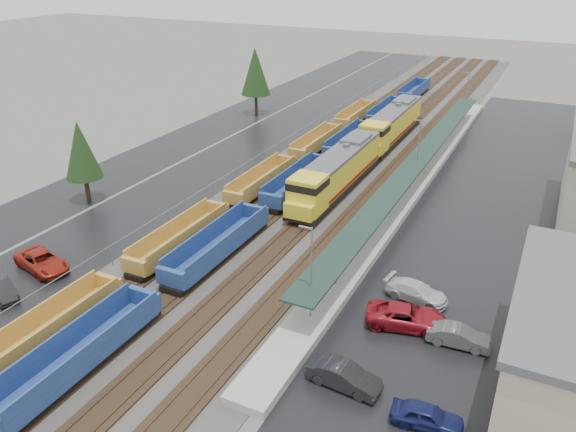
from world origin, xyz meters
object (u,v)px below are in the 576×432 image
at_px(parked_car_west_c, 42,261).
at_px(locomotive_lead, 336,173).
at_px(parked_car_east_d, 427,417).
at_px(parked_car_east_b, 406,317).
at_px(parked_car_east_e, 459,337).
at_px(parked_car_east_a, 344,376).
at_px(well_string_yellow, 226,206).
at_px(parked_car_east_c, 417,292).
at_px(well_string_blue, 299,182).
at_px(locomotive_trail, 391,125).
at_px(parked_car_west_b, 1,288).

bearing_deg(parked_car_west_c, locomotive_lead, -18.01).
bearing_deg(parked_car_west_c, parked_car_east_d, -81.18).
bearing_deg(parked_car_east_b, parked_car_east_d, -170.08).
bearing_deg(parked_car_east_e, parked_car_east_b, 77.74).
xyz_separation_m(parked_car_east_b, parked_car_east_d, (3.70, -8.92, -0.10)).
bearing_deg(parked_car_east_a, parked_car_east_e, -33.43).
xyz_separation_m(well_string_yellow, parked_car_east_a, (20.13, -18.20, -0.34)).
height_order(parked_car_west_c, parked_car_east_a, parked_car_west_c).
xyz_separation_m(parked_car_east_b, parked_car_east_c, (-0.21, 3.76, -0.09)).
distance_m(parked_car_east_b, parked_car_east_d, 9.66).
bearing_deg(parked_car_east_e, well_string_yellow, 62.98).
xyz_separation_m(well_string_blue, parked_car_east_e, (21.85, -20.02, -0.48)).
distance_m(locomotive_trail, parked_car_west_b, 54.71).
distance_m(locomotive_lead, parked_car_east_b, 25.12).
height_order(locomotive_lead, parked_car_east_d, locomotive_lead).
height_order(parked_car_west_c, parked_car_east_b, parked_car_east_b).
bearing_deg(parked_car_east_d, parked_car_east_c, 11.72).
relative_size(well_string_blue, parked_car_east_a, 24.12).
height_order(parked_car_east_b, parked_car_east_c, parked_car_east_b).
distance_m(parked_car_east_b, parked_car_east_e, 3.94).
bearing_deg(well_string_yellow, parked_car_east_a, -42.12).
height_order(well_string_yellow, parked_car_east_b, well_string_yellow).
distance_m(locomotive_lead, well_string_blue, 4.44).
bearing_deg(parked_car_east_a, parked_car_east_c, -3.58).
relative_size(locomotive_lead, parked_car_east_d, 5.18).
xyz_separation_m(well_string_yellow, parked_car_east_e, (25.85, -10.80, -0.41)).
bearing_deg(parked_car_west_c, well_string_blue, -12.55).
bearing_deg(parked_car_west_c, well_string_yellow, -14.10).
xyz_separation_m(parked_car_east_c, parked_car_east_d, (3.91, -12.68, -0.01)).
bearing_deg(locomotive_trail, parked_car_east_b, -71.55).
bearing_deg(parked_car_west_c, parked_car_east_c, -58.46).
relative_size(locomotive_trail, parked_car_east_e, 4.99).
bearing_deg(parked_car_east_d, locomotive_trail, 13.77).
distance_m(well_string_yellow, parked_car_east_b, 24.23).
xyz_separation_m(parked_car_west_c, parked_car_east_e, (34.42, 5.44, -0.08)).
relative_size(parked_car_west_c, parked_car_east_b, 0.98).
relative_size(locomotive_lead, parked_car_east_b, 3.72).
height_order(locomotive_lead, parked_car_east_e, locomotive_lead).
bearing_deg(parked_car_west_b, parked_car_east_c, -41.77).
bearing_deg(parked_car_east_c, parked_car_west_c, 116.46).
distance_m(locomotive_lead, locomotive_trail, 21.00).
height_order(well_string_blue, parked_car_east_c, well_string_blue).
relative_size(well_string_yellow, well_string_blue, 0.79).
bearing_deg(parked_car_east_e, parked_car_east_a, 137.94).
bearing_deg(well_string_yellow, parked_car_east_e, -22.67).
distance_m(parked_car_west_b, parked_car_east_a, 28.41).
height_order(parked_car_west_b, parked_car_east_b, parked_car_east_b).
relative_size(parked_car_west_c, parked_car_east_d, 1.36).
bearing_deg(parked_car_east_a, parked_car_east_b, -8.64).
bearing_deg(parked_car_east_b, parked_car_west_c, 88.47).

